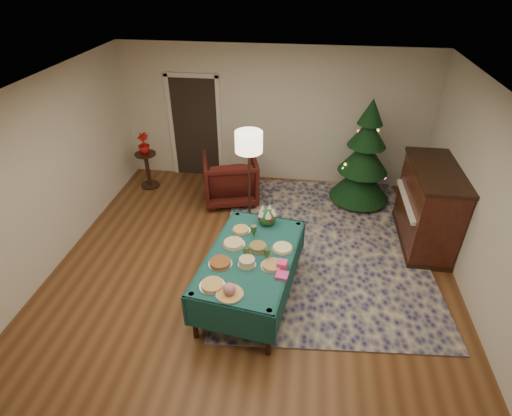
# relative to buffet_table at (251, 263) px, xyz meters

# --- Properties ---
(room_shell) EXTENTS (7.00, 7.00, 7.00)m
(room_shell) POSITION_rel_buffet_table_xyz_m (-0.06, -0.01, 0.75)
(room_shell) COLOR #593319
(room_shell) RESTS_ON ground
(doorway) EXTENTS (1.08, 0.04, 2.16)m
(doorway) POSITION_rel_buffet_table_xyz_m (-1.66, 3.47, 0.50)
(doorway) COLOR black
(doorway) RESTS_ON ground
(rug) EXTENTS (3.52, 4.44, 0.02)m
(rug) POSITION_rel_buffet_table_xyz_m (0.98, 1.32, -0.59)
(rug) COLOR #121446
(rug) RESTS_ON ground
(buffet_table) EXTENTS (1.37, 2.05, 0.74)m
(buffet_table) POSITION_rel_buffet_table_xyz_m (0.00, 0.00, 0.00)
(buffet_table) COLOR black
(buffet_table) RESTS_ON ground
(platter_0) EXTENTS (0.31, 0.31, 0.05)m
(platter_0) POSITION_rel_buffet_table_xyz_m (-0.37, -0.64, 0.17)
(platter_0) COLOR silver
(platter_0) RESTS_ON buffet_table
(platter_1) EXTENTS (0.32, 0.32, 0.16)m
(platter_1) POSITION_rel_buffet_table_xyz_m (-0.14, -0.75, 0.21)
(platter_1) COLOR silver
(platter_1) RESTS_ON buffet_table
(platter_2) EXTENTS (0.31, 0.31, 0.05)m
(platter_2) POSITION_rel_buffet_table_xyz_m (-0.36, -0.24, 0.17)
(platter_2) COLOR silver
(platter_2) RESTS_ON buffet_table
(platter_3) EXTENTS (0.24, 0.24, 0.10)m
(platter_3) POSITION_rel_buffet_table_xyz_m (-0.02, -0.21, 0.20)
(platter_3) COLOR silver
(platter_3) RESTS_ON buffet_table
(platter_4) EXTENTS (0.30, 0.30, 0.04)m
(platter_4) POSITION_rel_buffet_table_xyz_m (0.30, -0.19, 0.17)
(platter_4) COLOR silver
(platter_4) RESTS_ON buffet_table
(platter_5) EXTENTS (0.31, 0.31, 0.05)m
(platter_5) POSITION_rel_buffet_table_xyz_m (-0.26, 0.17, 0.17)
(platter_5) COLOR silver
(platter_5) RESTS_ON buffet_table
(platter_6) EXTENTS (0.26, 0.26, 0.07)m
(platter_6) POSITION_rel_buffet_table_xyz_m (0.08, 0.12, 0.18)
(platter_6) COLOR silver
(platter_6) RESTS_ON buffet_table
(platter_7) EXTENTS (0.29, 0.29, 0.04)m
(platter_7) POSITION_rel_buffet_table_xyz_m (0.40, 0.17, 0.17)
(platter_7) COLOR silver
(platter_7) RESTS_ON buffet_table
(platter_8) EXTENTS (0.26, 0.26, 0.04)m
(platter_8) POSITION_rel_buffet_table_xyz_m (-0.21, 0.50, 0.17)
(platter_8) COLOR silver
(platter_8) RESTS_ON buffet_table
(goblet_0) EXTENTS (0.08, 0.08, 0.17)m
(goblet_0) POSITION_rel_buffet_table_xyz_m (-0.02, 0.40, 0.24)
(goblet_0) COLOR #2D471E
(goblet_0) RESTS_ON buffet_table
(goblet_1) EXTENTS (0.08, 0.08, 0.17)m
(goblet_1) POSITION_rel_buffet_table_xyz_m (0.22, -0.07, 0.24)
(goblet_1) COLOR #2D471E
(goblet_1) RESTS_ON buffet_table
(goblet_2) EXTENTS (0.08, 0.08, 0.17)m
(goblet_2) POSITION_rel_buffet_table_xyz_m (-0.04, -0.07, 0.24)
(goblet_2) COLOR #2D471E
(goblet_2) RESTS_ON buffet_table
(napkin_stack) EXTENTS (0.17, 0.17, 0.04)m
(napkin_stack) POSITION_rel_buffet_table_xyz_m (0.44, -0.36, 0.17)
(napkin_stack) COLOR #DB3C90
(napkin_stack) RESTS_ON buffet_table
(gift_box) EXTENTS (0.13, 0.13, 0.10)m
(gift_box) POSITION_rel_buffet_table_xyz_m (0.42, -0.20, 0.20)
(gift_box) COLOR #F74479
(gift_box) RESTS_ON buffet_table
(centerpiece) EXTENTS (0.27, 0.27, 0.31)m
(centerpiece) POSITION_rel_buffet_table_xyz_m (0.13, 0.73, 0.28)
(centerpiece) COLOR #1E4C1E
(centerpiece) RESTS_ON buffet_table
(armchair) EXTENTS (1.19, 1.14, 1.00)m
(armchair) POSITION_rel_buffet_table_xyz_m (-0.77, 2.52, -0.09)
(armchair) COLOR #3E100D
(armchair) RESTS_ON ground
(floor_lamp) EXTENTS (0.43, 0.43, 1.78)m
(floor_lamp) POSITION_rel_buffet_table_xyz_m (-0.27, 1.63, 0.91)
(floor_lamp) COLOR #A57F3F
(floor_lamp) RESTS_ON ground
(side_table) EXTENTS (0.41, 0.41, 0.73)m
(side_table) POSITION_rel_buffet_table_xyz_m (-2.52, 2.80, -0.24)
(side_table) COLOR black
(side_table) RESTS_ON ground
(potted_plant) EXTENTS (0.23, 0.41, 0.23)m
(potted_plant) POSITION_rel_buffet_table_xyz_m (-2.52, 2.80, 0.25)
(potted_plant) COLOR #AA100C
(potted_plant) RESTS_ON side_table
(christmas_tree) EXTENTS (1.16, 1.16, 2.01)m
(christmas_tree) POSITION_rel_buffet_table_xyz_m (1.67, 2.79, 0.31)
(christmas_tree) COLOR black
(christmas_tree) RESTS_ON ground
(piano) EXTENTS (0.74, 1.55, 1.34)m
(piano) POSITION_rel_buffet_table_xyz_m (2.59, 1.64, 0.06)
(piano) COLOR black
(piano) RESTS_ON ground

